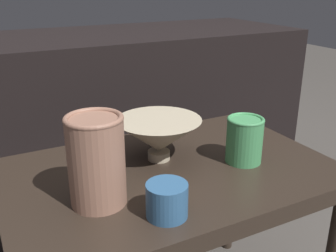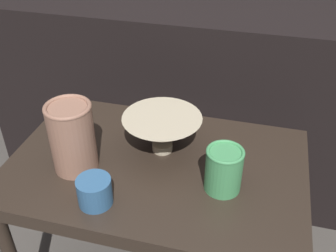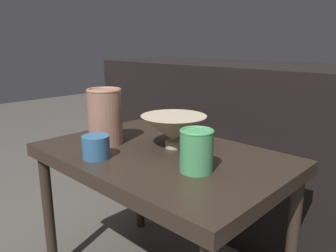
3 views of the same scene
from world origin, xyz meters
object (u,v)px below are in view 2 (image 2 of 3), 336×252
(bowl, at_px, (161,131))
(vase_textured_left, at_px, (72,136))
(cup, at_px, (95,191))
(vase_colorful_right, at_px, (224,169))

(bowl, relative_size, vase_textured_left, 1.13)
(vase_textured_left, height_order, cup, vase_textured_left)
(vase_textured_left, bearing_deg, vase_colorful_right, 2.44)
(bowl, height_order, vase_textured_left, vase_textured_left)
(vase_colorful_right, xyz_separation_m, cup, (-0.27, -0.12, -0.02))
(bowl, xyz_separation_m, cup, (-0.09, -0.22, -0.03))
(bowl, bearing_deg, cup, -112.37)
(bowl, distance_m, vase_colorful_right, 0.21)
(bowl, bearing_deg, vase_textured_left, -147.63)
(bowl, xyz_separation_m, vase_colorful_right, (0.18, -0.10, -0.00))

